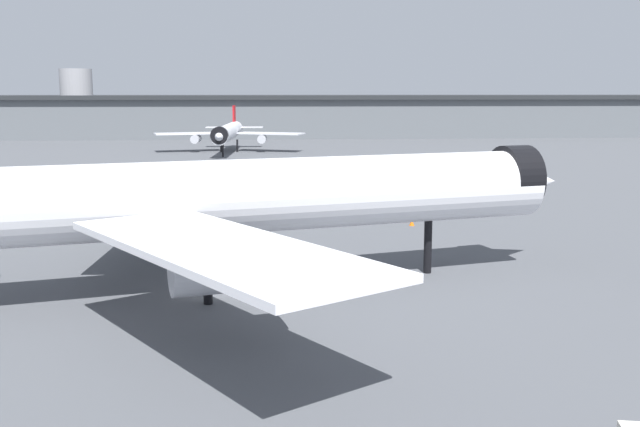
% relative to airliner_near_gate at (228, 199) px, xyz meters
% --- Properties ---
extents(ground, '(900.00, 900.00, 0.00)m').
position_rel_airliner_near_gate_xyz_m(ground, '(-1.47, -0.18, -6.71)').
color(ground, '#4C4F54').
extents(airliner_near_gate, '(54.77, 49.23, 15.23)m').
position_rel_airliner_near_gate_xyz_m(airliner_near_gate, '(0.00, 0.00, 0.00)').
color(airliner_near_gate, white).
rests_on(airliner_near_gate, ground).
extents(airliner_far_taxiway, '(35.06, 38.64, 10.42)m').
position_rel_airliner_near_gate_xyz_m(airliner_far_taxiway, '(0.76, 118.98, -2.12)').
color(airliner_far_taxiway, silver).
rests_on(airliner_far_taxiway, ground).
extents(terminal_building, '(226.24, 41.33, 20.35)m').
position_rel_airliner_near_gate_xyz_m(terminal_building, '(41.43, 173.69, -0.28)').
color(terminal_building, slate).
rests_on(terminal_building, ground).
extents(traffic_cone_near_nose, '(0.56, 0.56, 0.71)m').
position_rel_airliner_near_gate_xyz_m(traffic_cone_near_nose, '(19.46, 23.44, -6.36)').
color(traffic_cone_near_nose, '#F2600C').
rests_on(traffic_cone_near_nose, ground).
extents(traffic_cone_wingtip, '(0.57, 0.57, 0.71)m').
position_rel_airliner_near_gate_xyz_m(traffic_cone_wingtip, '(19.37, 25.72, -6.36)').
color(traffic_cone_wingtip, '#F2600C').
rests_on(traffic_cone_wingtip, ground).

